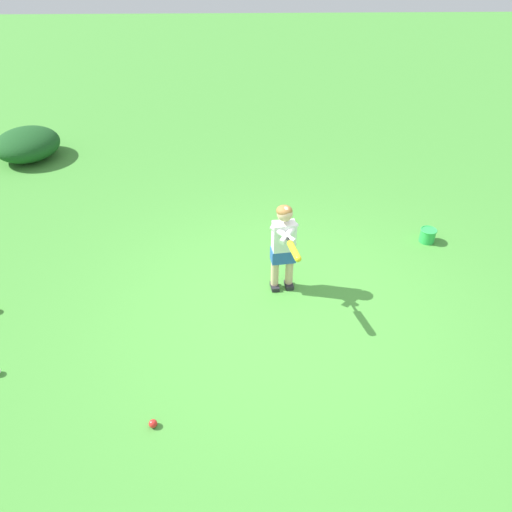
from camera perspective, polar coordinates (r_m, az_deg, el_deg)
name	(u,v)px	position (r m, az deg, el deg)	size (l,w,h in m)	color
ground_plane	(284,310)	(5.18, 3.53, -6.61)	(40.00, 40.00, 0.00)	#479338
child_batter	(284,242)	(5.06, 3.45, 1.69)	(0.77, 0.32, 1.08)	#232328
play_ball_by_bucket	(153,424)	(4.28, -12.56, -19.48)	(0.07, 0.07, 0.07)	red
toy_bucket	(428,235)	(6.58, 20.37, 2.42)	(0.22, 0.22, 0.19)	green
shrub_left_background	(27,144)	(9.40, -26.32, 12.24)	(1.19, 1.10, 0.53)	#194C1E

